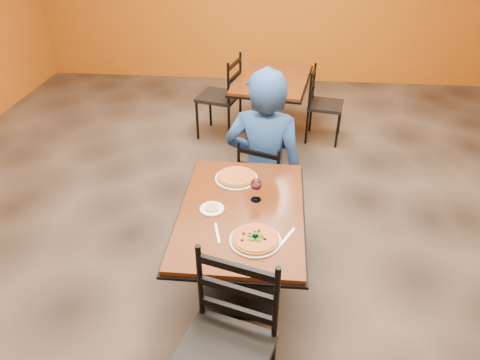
# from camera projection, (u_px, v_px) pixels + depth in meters

# --- Properties ---
(floor) EXTENTS (7.00, 8.00, 0.01)m
(floor) POSITION_uv_depth(u_px,v_px,m) (247.00, 245.00, 3.68)
(floor) COLOR black
(floor) RESTS_ON ground
(table_main) EXTENTS (0.83, 1.23, 0.75)m
(table_main) POSITION_uv_depth(u_px,v_px,m) (241.00, 232.00, 2.96)
(table_main) COLOR #5A2E0E
(table_main) RESTS_ON floor
(table_second) EXTENTS (0.97, 1.29, 0.75)m
(table_second) POSITION_uv_depth(u_px,v_px,m) (272.00, 94.00, 5.05)
(table_second) COLOR #5A2E0E
(table_second) RESTS_ON floor
(chair_main_near) EXTENTS (0.57, 0.57, 1.02)m
(chair_main_near) POSITION_uv_depth(u_px,v_px,m) (222.00, 358.00, 2.21)
(chair_main_near) COLOR black
(chair_main_near) RESTS_ON floor
(chair_main_far) EXTENTS (0.48, 0.48, 0.83)m
(chair_main_far) POSITION_uv_depth(u_px,v_px,m) (265.00, 181.00, 3.76)
(chair_main_far) COLOR black
(chair_main_far) RESTS_ON floor
(chair_second_left) EXTENTS (0.54, 0.54, 0.98)m
(chair_second_left) POSITION_uv_depth(u_px,v_px,m) (219.00, 97.00, 5.13)
(chair_second_left) COLOR black
(chair_second_left) RESTS_ON floor
(chair_second_right) EXTENTS (0.45, 0.45, 0.86)m
(chair_second_right) POSITION_uv_depth(u_px,v_px,m) (326.00, 106.00, 5.07)
(chair_second_right) COLOR black
(chair_second_right) RESTS_ON floor
(diner) EXTENTS (0.73, 0.54, 1.40)m
(diner) POSITION_uv_depth(u_px,v_px,m) (264.00, 149.00, 3.64)
(diner) COLOR navy
(diner) RESTS_ON floor
(plate_main) EXTENTS (0.31, 0.31, 0.01)m
(plate_main) POSITION_uv_depth(u_px,v_px,m) (255.00, 240.00, 2.59)
(plate_main) COLOR white
(plate_main) RESTS_ON table_main
(pizza_main) EXTENTS (0.28, 0.28, 0.02)m
(pizza_main) POSITION_uv_depth(u_px,v_px,m) (255.00, 238.00, 2.58)
(pizza_main) COLOR maroon
(pizza_main) RESTS_ON plate_main
(plate_far) EXTENTS (0.31, 0.31, 0.01)m
(plate_far) POSITION_uv_depth(u_px,v_px,m) (236.00, 178.00, 3.16)
(plate_far) COLOR white
(plate_far) RESTS_ON table_main
(pizza_far) EXTENTS (0.28, 0.28, 0.02)m
(pizza_far) POSITION_uv_depth(u_px,v_px,m) (236.00, 176.00, 3.15)
(pizza_far) COLOR orange
(pizza_far) RESTS_ON plate_far
(side_plate) EXTENTS (0.16, 0.16, 0.01)m
(side_plate) POSITION_uv_depth(u_px,v_px,m) (212.00, 209.00, 2.85)
(side_plate) COLOR white
(side_plate) RESTS_ON table_main
(dip) EXTENTS (0.09, 0.09, 0.01)m
(dip) POSITION_uv_depth(u_px,v_px,m) (212.00, 208.00, 2.85)
(dip) COLOR tan
(dip) RESTS_ON side_plate
(wine_glass) EXTENTS (0.08, 0.08, 0.18)m
(wine_glass) POSITION_uv_depth(u_px,v_px,m) (256.00, 189.00, 2.90)
(wine_glass) COLOR white
(wine_glass) RESTS_ON table_main
(fork) EXTENTS (0.06, 0.19, 0.00)m
(fork) POSITION_uv_depth(u_px,v_px,m) (217.00, 233.00, 2.65)
(fork) COLOR silver
(fork) RESTS_ON table_main
(knife) EXTENTS (0.11, 0.19, 0.00)m
(knife) POSITION_uv_depth(u_px,v_px,m) (287.00, 238.00, 2.62)
(knife) COLOR silver
(knife) RESTS_ON table_main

